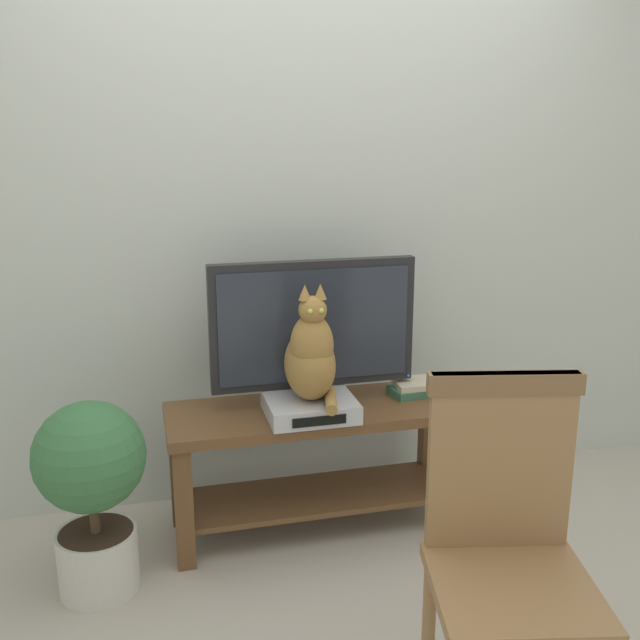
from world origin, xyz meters
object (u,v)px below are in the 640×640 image
wooden_chair (507,538)px  book_stack (415,388)px  potted_plant (92,483)px  tv_stand (317,445)px  tv (313,330)px  cat (311,356)px  media_box (310,407)px

wooden_chair → book_stack: wooden_chair is taller
wooden_chair → book_stack: 1.22m
book_stack → potted_plant: (-1.34, -0.28, -0.14)m
tv_stand → tv: (0.00, 0.06, 0.48)m
tv_stand → wooden_chair: wooden_chair is taller
cat → media_box: bearing=94.1°
wooden_chair → potted_plant: size_ratio=1.40×
tv → book_stack: (0.45, -0.02, -0.29)m
cat → book_stack: cat is taller
tv → wooden_chair: bearing=-78.8°
tv_stand → wooden_chair: (0.24, -1.16, 0.21)m
media_box → potted_plant: size_ratio=0.48×
tv → media_box: size_ratio=2.42×
potted_plant → cat: bearing=9.6°
tv → cat: size_ratio=1.79×
tv_stand → media_box: media_box is taller
cat → book_stack: (0.49, 0.14, -0.22)m
cat → potted_plant: size_ratio=0.64×
media_box → wooden_chair: 1.12m
tv → media_box: (-0.05, -0.14, -0.28)m
cat → book_stack: size_ratio=2.02×
media_box → wooden_chair: (0.29, -1.08, 0.01)m
tv → book_stack: tv is taller
potted_plant → media_box: bearing=10.6°
tv → wooden_chair: (0.24, -1.22, -0.27)m
book_stack → potted_plant: bearing=-168.2°
tv → potted_plant: tv is taller
tv → wooden_chair: tv is taller
wooden_chair → cat: bearing=105.2°
media_box → wooden_chair: bearing=-75.0°
media_box → tv: bearing=70.9°
wooden_chair → potted_plant: 1.47m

